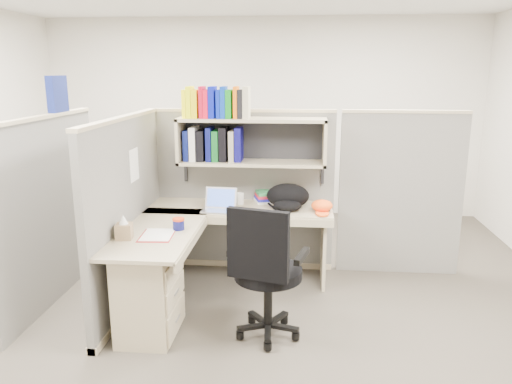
# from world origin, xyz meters

# --- Properties ---
(ground) EXTENTS (6.00, 6.00, 0.00)m
(ground) POSITION_xyz_m (0.00, 0.00, 0.00)
(ground) COLOR #36302A
(ground) RESTS_ON ground
(room_shell) EXTENTS (6.00, 6.00, 6.00)m
(room_shell) POSITION_xyz_m (0.00, 0.00, 1.62)
(room_shell) COLOR beige
(room_shell) RESTS_ON ground
(cubicle) EXTENTS (3.79, 1.84, 1.95)m
(cubicle) POSITION_xyz_m (-0.37, 0.45, 0.91)
(cubicle) COLOR #5F5E5A
(cubicle) RESTS_ON ground
(desk) EXTENTS (1.74, 1.75, 0.73)m
(desk) POSITION_xyz_m (-0.41, -0.29, 0.44)
(desk) COLOR gray
(desk) RESTS_ON ground
(laptop) EXTENTS (0.32, 0.32, 0.21)m
(laptop) POSITION_xyz_m (-0.18, 0.39, 0.84)
(laptop) COLOR #B6B6BB
(laptop) RESTS_ON desk
(backpack) EXTENTS (0.42, 0.34, 0.24)m
(backpack) POSITION_xyz_m (0.45, 0.52, 0.85)
(backpack) COLOR black
(backpack) RESTS_ON desk
(orange_cap) EXTENTS (0.20, 0.23, 0.11)m
(orange_cap) POSITION_xyz_m (0.77, 0.49, 0.78)
(orange_cap) COLOR #FF5516
(orange_cap) RESTS_ON desk
(snack_canister) EXTENTS (0.10, 0.10, 0.10)m
(snack_canister) POSITION_xyz_m (-0.41, -0.17, 0.78)
(snack_canister) COLOR #0D0F4E
(snack_canister) RESTS_ON desk
(tissue_box) EXTENTS (0.14, 0.14, 0.19)m
(tissue_box) POSITION_xyz_m (-0.78, -0.43, 0.82)
(tissue_box) COLOR #917552
(tissue_box) RESTS_ON desk
(mouse) EXTENTS (0.10, 0.07, 0.03)m
(mouse) POSITION_xyz_m (0.16, 0.37, 0.75)
(mouse) COLOR #9AAEDA
(mouse) RESTS_ON desk
(paper_cup) EXTENTS (0.08, 0.08, 0.11)m
(paper_cup) POSITION_xyz_m (-0.02, 0.67, 0.79)
(paper_cup) COLOR silver
(paper_cup) RESTS_ON desk
(book_stack) EXTENTS (0.22, 0.25, 0.11)m
(book_stack) POSITION_xyz_m (0.21, 0.78, 0.78)
(book_stack) COLOR slate
(book_stack) RESTS_ON desk
(loose_paper) EXTENTS (0.25, 0.32, 0.00)m
(loose_paper) POSITION_xyz_m (-0.55, -0.31, 0.73)
(loose_paper) COLOR silver
(loose_paper) RESTS_ON desk
(task_chair) EXTENTS (0.61, 0.56, 1.07)m
(task_chair) POSITION_xyz_m (0.33, -0.55, 0.38)
(task_chair) COLOR black
(task_chair) RESTS_ON ground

